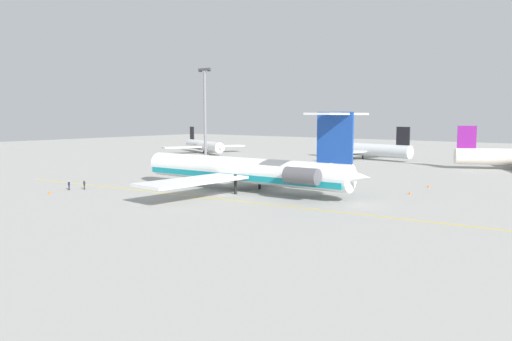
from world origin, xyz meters
TOP-DOWN VIEW (x-y plane):
  - ground at (0.00, 0.00)m, footprint 380.45×380.45m
  - main_jetliner at (1.59, 5.31)m, footprint 45.18×40.20m
  - airliner_far_left at (-62.24, 62.95)m, footprint 27.39×27.67m
  - airliner_mid_left at (-10.91, 74.43)m, footprint 32.08×31.90m
  - ground_crew_near_nose at (-23.49, -11.99)m, footprint 0.26×0.42m
  - ground_crew_near_tail at (-22.01, -10.00)m, footprint 0.40×0.27m
  - safety_cone_nose at (24.12, 28.34)m, footprint 0.40×0.40m
  - safety_cone_wingtip at (24.24, 18.86)m, footprint 0.40×0.40m
  - safety_cone_tail at (-22.34, -16.26)m, footprint 0.40×0.40m
  - taxiway_centreline at (0.32, -3.57)m, footprint 85.06×8.64m
  - light_mast at (-35.69, 34.93)m, footprint 4.00×0.70m

SIDE VIEW (x-z plane):
  - ground at x=0.00m, z-range 0.00..0.00m
  - taxiway_centreline at x=0.32m, z-range 0.00..0.01m
  - safety_cone_nose at x=24.12m, z-range 0.00..0.55m
  - safety_cone_wingtip at x=24.24m, z-range 0.00..0.55m
  - safety_cone_tail at x=-22.34m, z-range 0.00..0.55m
  - ground_crew_near_nose at x=-23.49m, z-range 0.22..1.86m
  - ground_crew_near_tail at x=-22.01m, z-range 0.22..1.88m
  - airliner_far_left at x=-62.24m, z-range -1.78..6.89m
  - airliner_mid_left at x=-10.91m, z-range -1.97..7.63m
  - main_jetliner at x=1.59m, z-range -2.99..10.18m
  - light_mast at x=-35.69m, z-range 1.21..25.82m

